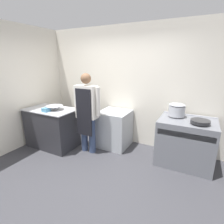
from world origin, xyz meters
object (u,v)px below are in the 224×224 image
at_px(fridge_unit, 114,129).
at_px(person_cook, 87,109).
at_px(stove, 185,142).
at_px(plastic_tub, 46,110).
at_px(stock_pot, 177,110).
at_px(saute_pan, 200,122).
at_px(mixing_bowl, 54,108).

relative_size(fridge_unit, person_cook, 0.49).
bearing_deg(stove, plastic_tub, -163.84).
xyz_separation_m(person_cook, stock_pot, (1.69, 0.59, 0.06)).
xyz_separation_m(fridge_unit, saute_pan, (1.73, -0.18, 0.51)).
height_order(plastic_tub, saute_pan, plastic_tub).
bearing_deg(stock_pot, plastic_tub, -159.82).
height_order(person_cook, stock_pot, person_cook).
distance_m(stove, stock_pot, 0.64).
distance_m(stove, fridge_unit, 1.53).
bearing_deg(mixing_bowl, stove, 12.82).
distance_m(person_cook, saute_pan, 2.15).
xyz_separation_m(person_cook, saute_pan, (2.12, 0.33, -0.04)).
bearing_deg(saute_pan, stock_pot, 149.00).
distance_m(person_cook, mixing_bowl, 0.78).
relative_size(fridge_unit, stock_pot, 2.70).
height_order(stove, person_cook, person_cook).
bearing_deg(person_cook, stove, 13.54).
bearing_deg(fridge_unit, stock_pot, 3.27).
xyz_separation_m(stove, fridge_unit, (-1.53, 0.06, -0.02)).
bearing_deg(mixing_bowl, fridge_unit, 30.06).
height_order(fridge_unit, stock_pot, stock_pot).
height_order(mixing_bowl, plastic_tub, mixing_bowl).
relative_size(stove, stock_pot, 3.26).
relative_size(person_cook, stock_pot, 5.50).
xyz_separation_m(person_cook, plastic_tub, (-0.82, -0.33, -0.03)).
xyz_separation_m(person_cook, mixing_bowl, (-0.76, -0.15, -0.03)).
relative_size(person_cook, plastic_tub, 12.48).
bearing_deg(saute_pan, stove, 147.68).
xyz_separation_m(stove, stock_pot, (-0.23, 0.13, 0.58)).
xyz_separation_m(stove, saute_pan, (0.20, -0.13, 0.49)).
bearing_deg(fridge_unit, person_cook, -126.86).
bearing_deg(stock_pot, stove, -29.80).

